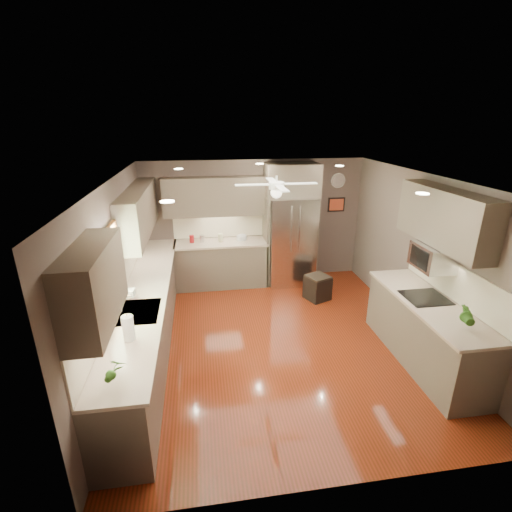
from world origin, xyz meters
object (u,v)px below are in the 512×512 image
object	(u,v)px
canister_a	(192,239)
canister_c	(220,238)
potted_plant_right	(468,316)
stool	(317,287)
canister_b	(202,239)
soap_bottle	(132,292)
paper_towel	(128,329)
bowl	(242,239)
refrigerator	(291,227)
potted_plant_left	(115,369)
microwave	(433,257)

from	to	relation	value
canister_a	canister_c	distance (m)	0.56
potted_plant_right	stool	size ratio (longest dim) A/B	0.63
canister_b	canister_c	distance (m)	0.37
soap_bottle	paper_towel	bearing A→B (deg)	-82.63
potted_plant_right	bowl	size ratio (longest dim) A/B	1.48
canister_c	paper_towel	size ratio (longest dim) A/B	0.49
canister_c	potted_plant_right	size ratio (longest dim) A/B	0.49
refrigerator	stool	bearing A→B (deg)	-68.94
canister_a	potted_plant_left	size ratio (longest dim) A/B	0.48
canister_b	paper_towel	xyz separation A→B (m)	(-0.85, -3.39, 0.07)
canister_b	bowl	world-z (taller)	canister_b
soap_bottle	bowl	xyz separation A→B (m)	(1.78, 2.30, -0.07)
canister_b	potted_plant_right	world-z (taller)	potted_plant_right
potted_plant_right	refrigerator	size ratio (longest dim) A/B	0.13
paper_towel	canister_a	bearing A→B (deg)	79.05
potted_plant_right	refrigerator	distance (m)	3.85
potted_plant_left	potted_plant_right	xyz separation A→B (m)	(3.86, 0.39, 0.01)
soap_bottle	stool	world-z (taller)	soap_bottle
canister_c	potted_plant_right	distance (m)	4.53
potted_plant_left	refrigerator	world-z (taller)	refrigerator
stool	paper_towel	bearing A→B (deg)	-140.81
soap_bottle	refrigerator	distance (m)	3.58
soap_bottle	stool	distance (m)	3.50
potted_plant_left	paper_towel	size ratio (longest dim) A/B	0.94
canister_a	soap_bottle	bearing A→B (deg)	-108.75
refrigerator	potted_plant_right	bearing A→B (deg)	-71.47
canister_a	potted_plant_right	xyz separation A→B (m)	(3.21, -3.70, 0.08)
paper_towel	canister_b	bearing A→B (deg)	75.90
stool	paper_towel	size ratio (longest dim) A/B	1.60
canister_a	canister_b	size ratio (longest dim) A/B	1.03
bowl	stool	world-z (taller)	bowl
bowl	canister_b	bearing A→B (deg)	177.44
paper_towel	potted_plant_right	bearing A→B (deg)	-5.06
bowl	stool	bearing A→B (deg)	-34.67
canister_b	refrigerator	bearing A→B (deg)	-2.55
canister_a	bowl	size ratio (longest dim) A/B	0.66
refrigerator	paper_towel	distance (m)	4.23
refrigerator	microwave	world-z (taller)	refrigerator
potted_plant_right	refrigerator	bearing A→B (deg)	108.53
stool	paper_towel	world-z (taller)	paper_towel
canister_a	bowl	bearing A→B (deg)	-0.60
potted_plant_right	refrigerator	world-z (taller)	refrigerator
canister_b	refrigerator	xyz separation A→B (m)	(1.79, -0.08, 0.18)
canister_b	canister_c	xyz separation A→B (m)	(0.36, -0.05, 0.02)
refrigerator	stool	world-z (taller)	refrigerator
canister_a	refrigerator	xyz separation A→B (m)	(1.99, -0.05, 0.17)
soap_bottle	stool	size ratio (longest dim) A/B	0.37
soap_bottle	potted_plant_left	world-z (taller)	potted_plant_left
bowl	microwave	world-z (taller)	microwave
canister_a	refrigerator	size ratio (longest dim) A/B	0.06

